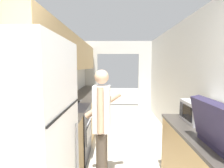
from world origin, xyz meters
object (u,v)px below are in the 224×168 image
range_oven (71,132)px  person (102,127)px  microwave (201,112)px  knife (79,101)px  refrigerator (19,162)px

range_oven → person: bearing=-51.9°
microwave → knife: bearing=145.1°
person → microwave: bearing=-88.1°
person → knife: bearing=25.5°
range_oven → microwave: (1.86, -0.78, 0.58)m
person → knife: (-0.54, 1.25, 0.08)m
refrigerator → range_oven: size_ratio=1.72×
range_oven → microwave: microwave is taller
refrigerator → microwave: 2.04m
range_oven → knife: range_oven is taller
range_oven → person: person is taller
microwave → knife: (-1.80, 1.25, -0.12)m
refrigerator → range_oven: bearing=91.9°
refrigerator → range_oven: 1.77m
person → microwave: size_ratio=3.56×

